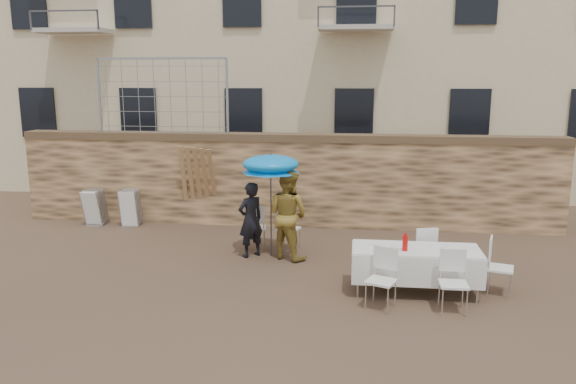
# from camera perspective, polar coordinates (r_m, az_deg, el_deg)

# --- Properties ---
(ground) EXTENTS (80.00, 80.00, 0.00)m
(ground) POSITION_cam_1_polar(r_m,az_deg,el_deg) (9.16, -4.22, -11.34)
(ground) COLOR brown
(ground) RESTS_ON ground
(stone_wall) EXTENTS (13.00, 0.50, 2.20)m
(stone_wall) POSITION_cam_1_polar(r_m,az_deg,el_deg) (13.60, -0.26, 1.16)
(stone_wall) COLOR olive
(stone_wall) RESTS_ON ground
(chain_link_fence) EXTENTS (3.20, 0.06, 1.80)m
(chain_link_fence) POSITION_cam_1_polar(r_m,az_deg,el_deg) (14.08, -12.64, 9.43)
(chain_link_fence) COLOR gray
(chain_link_fence) RESTS_ON stone_wall
(man_suit) EXTENTS (0.65, 0.65, 1.53)m
(man_suit) POSITION_cam_1_polar(r_m,az_deg,el_deg) (11.27, -3.82, -2.83)
(man_suit) COLOR black
(man_suit) RESTS_ON ground
(woman_dress) EXTENTS (1.09, 1.02, 1.79)m
(woman_dress) POSITION_cam_1_polar(r_m,az_deg,el_deg) (11.12, -0.03, -2.30)
(woman_dress) COLOR gold
(woman_dress) RESTS_ON ground
(umbrella) EXTENTS (1.17, 1.17, 1.93)m
(umbrella) POSITION_cam_1_polar(r_m,az_deg,el_deg) (11.08, -1.77, 2.53)
(umbrella) COLOR #3F3F44
(umbrella) RESTS_ON ground
(couple_chair_left) EXTENTS (0.53, 0.53, 0.96)m
(couple_chair_left) POSITION_cam_1_polar(r_m,az_deg,el_deg) (11.86, -3.31, -3.50)
(couple_chair_left) COLOR white
(couple_chair_left) RESTS_ON ground
(couple_chair_right) EXTENTS (0.60, 0.60, 0.96)m
(couple_chair_right) POSITION_cam_1_polar(r_m,az_deg,el_deg) (11.76, 0.05, -3.61)
(couple_chair_right) COLOR white
(couple_chair_right) RESTS_ON ground
(banquet_table) EXTENTS (2.10, 0.85, 0.78)m
(banquet_table) POSITION_cam_1_polar(r_m,az_deg,el_deg) (9.62, 12.89, -5.85)
(banquet_table) COLOR white
(banquet_table) RESTS_ON ground
(soda_bottle) EXTENTS (0.09, 0.09, 0.26)m
(soda_bottle) POSITION_cam_1_polar(r_m,az_deg,el_deg) (9.40, 11.81, -5.10)
(soda_bottle) COLOR red
(soda_bottle) RESTS_ON banquet_table
(table_chair_front_left) EXTENTS (0.63, 0.63, 0.96)m
(table_chair_front_left) POSITION_cam_1_polar(r_m,az_deg,el_deg) (8.94, 9.43, -8.76)
(table_chair_front_left) COLOR white
(table_chair_front_left) RESTS_ON ground
(table_chair_front_right) EXTENTS (0.49, 0.49, 0.96)m
(table_chair_front_right) POSITION_cam_1_polar(r_m,az_deg,el_deg) (9.06, 16.48, -8.81)
(table_chair_front_right) COLOR white
(table_chair_front_right) RESTS_ON ground
(table_chair_back) EXTENTS (0.59, 0.59, 0.96)m
(table_chair_back) POSITION_cam_1_polar(r_m,az_deg,el_deg) (10.47, 13.48, -5.87)
(table_chair_back) COLOR white
(table_chair_back) RESTS_ON ground
(table_chair_side) EXTENTS (0.59, 0.59, 0.96)m
(table_chair_side) POSITION_cam_1_polar(r_m,az_deg,el_deg) (10.03, 20.80, -7.10)
(table_chair_side) COLOR white
(table_chair_side) RESTS_ON ground
(chair_stack_left) EXTENTS (0.46, 0.55, 0.92)m
(chair_stack_left) POSITION_cam_1_polar(r_m,az_deg,el_deg) (14.66, -18.71, -1.25)
(chair_stack_left) COLOR white
(chair_stack_left) RESTS_ON ground
(chair_stack_right) EXTENTS (0.46, 0.47, 0.92)m
(chair_stack_right) POSITION_cam_1_polar(r_m,az_deg,el_deg) (14.30, -15.46, -1.37)
(chair_stack_right) COLOR white
(chair_stack_right) RESTS_ON ground
(wood_planks) EXTENTS (0.70, 0.20, 2.00)m
(wood_planks) POSITION_cam_1_polar(r_m,az_deg,el_deg) (13.73, -9.27, 0.68)
(wood_planks) COLOR #A37749
(wood_planks) RESTS_ON ground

